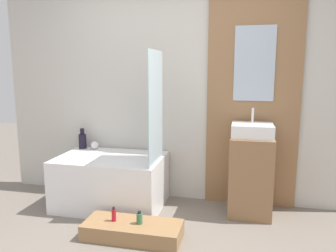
% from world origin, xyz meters
% --- Properties ---
extents(wall_tiled_back, '(4.20, 0.06, 2.60)m').
position_xyz_m(wall_tiled_back, '(0.00, 1.58, 1.30)').
color(wall_tiled_back, beige).
rests_on(wall_tiled_back, ground_plane).
extents(wall_wood_accent, '(0.99, 0.04, 2.60)m').
position_xyz_m(wall_wood_accent, '(0.89, 1.53, 1.31)').
color(wall_wood_accent, '#8E6642').
rests_on(wall_wood_accent, ground_plane).
extents(bathtub, '(1.16, 0.78, 0.57)m').
position_xyz_m(bathtub, '(-0.62, 1.14, 0.29)').
color(bathtub, white).
rests_on(bathtub, ground_plane).
extents(glass_shower_screen, '(0.01, 0.53, 1.14)m').
position_xyz_m(glass_shower_screen, '(-0.08, 1.04, 1.14)').
color(glass_shower_screen, silver).
rests_on(glass_shower_screen, bathtub).
extents(wooden_step_bench, '(0.89, 0.36, 0.15)m').
position_xyz_m(wooden_step_bench, '(-0.16, 0.50, 0.07)').
color(wooden_step_bench, '#997047').
rests_on(wooden_step_bench, ground_plane).
extents(vanity_cabinet, '(0.44, 0.47, 0.84)m').
position_xyz_m(vanity_cabinet, '(0.89, 1.28, 0.42)').
color(vanity_cabinet, '#8E6642').
rests_on(vanity_cabinet, ground_plane).
extents(sink, '(0.42, 0.37, 0.29)m').
position_xyz_m(sink, '(0.89, 1.28, 0.91)').
color(sink, white).
rests_on(sink, vanity_cabinet).
extents(vase_tall_dark, '(0.09, 0.09, 0.25)m').
position_xyz_m(vase_tall_dark, '(-1.11, 1.43, 0.67)').
color(vase_tall_dark, black).
rests_on(vase_tall_dark, bathtub).
extents(vase_round_light, '(0.09, 0.09, 0.09)m').
position_xyz_m(vase_round_light, '(-0.95, 1.43, 0.62)').
color(vase_round_light, white).
rests_on(vase_round_light, bathtub).
extents(bottle_soap_primary, '(0.04, 0.04, 0.14)m').
position_xyz_m(bottle_soap_primary, '(-0.34, 0.50, 0.21)').
color(bottle_soap_primary, '#B21928').
rests_on(bottle_soap_primary, wooden_step_bench).
extents(bottle_soap_secondary, '(0.05, 0.05, 0.12)m').
position_xyz_m(bottle_soap_secondary, '(-0.09, 0.50, 0.20)').
color(bottle_soap_secondary, '#38704C').
rests_on(bottle_soap_secondary, wooden_step_bench).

